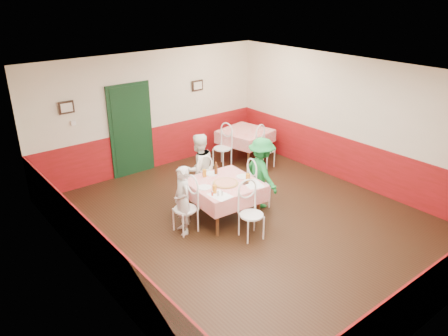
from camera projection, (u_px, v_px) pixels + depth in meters
floor at (249, 222)px, 8.34m from camera, size 7.00×7.00×0.00m
ceiling at (253, 75)px, 7.24m from camera, size 7.00×7.00×0.00m
back_wall at (152, 112)px, 10.30m from camera, size 6.00×0.10×2.80m
front_wall at (445, 235)px, 5.27m from camera, size 6.00×0.10×2.80m
left_wall at (91, 202)px, 6.06m from camera, size 0.10×7.00×2.80m
right_wall at (353, 122)px, 9.51m from camera, size 0.10×7.00×2.80m
wainscot_back at (155, 147)px, 10.64m from camera, size 6.00×0.03×1.00m
wainscot_front at (430, 294)px, 5.64m from camera, size 6.00×0.03×1.00m
wainscot_left at (99, 256)px, 6.42m from camera, size 0.03×7.00×1.00m
wainscot_right at (348, 161)px, 9.86m from camera, size 0.03×7.00×1.00m
door at (131, 131)px, 10.05m from camera, size 0.96×0.06×2.10m
picture_left at (66, 107)px, 8.93m from camera, size 0.32×0.03×0.26m
picture_right at (197, 85)px, 10.83m from camera, size 0.32×0.03×0.26m
thermostat at (73, 123)px, 9.13m from camera, size 0.10×0.03×0.10m
main_table at (224, 200)px, 8.32m from camera, size 1.30×1.30×0.77m
second_table at (245, 145)px, 11.17m from camera, size 1.32×1.32×0.77m
chair_left at (185, 209)px, 7.85m from camera, size 0.42×0.42×0.90m
chair_right at (259, 186)px, 8.74m from camera, size 0.50×0.50×0.90m
chair_far at (200, 182)px, 8.94m from camera, size 0.44×0.44×0.90m
chair_near at (252, 215)px, 7.65m from camera, size 0.50×0.50×0.90m
chair_second_a at (222, 148)px, 10.71m from camera, size 0.50×0.50×0.90m
chair_second_b at (266, 150)px, 10.61m from camera, size 0.50×0.50×0.90m
pizza at (226, 183)px, 8.11m from camera, size 0.50×0.50×0.03m
plate_left at (204, 187)px, 7.95m from camera, size 0.27×0.27×0.01m
plate_right at (243, 177)px, 8.39m from camera, size 0.27×0.27×0.01m
plate_far at (212, 174)px, 8.52m from camera, size 0.27×0.27×0.01m
glass_a at (215, 189)px, 7.73m from camera, size 0.08×0.08×0.15m
glass_b at (248, 177)px, 8.19m from camera, size 0.09×0.09×0.15m
glass_c at (204, 173)px, 8.38m from camera, size 0.08×0.08×0.14m
beer_bottle at (216, 169)px, 8.45m from camera, size 0.07×0.07×0.24m
shaker_a at (218, 194)px, 7.63m from camera, size 0.04×0.04×0.09m
shaker_b at (222, 193)px, 7.64m from camera, size 0.04×0.04×0.09m
shaker_c at (212, 193)px, 7.64m from camera, size 0.04×0.04×0.09m
menu_left at (220, 196)px, 7.66m from camera, size 0.33×0.42×0.00m
menu_right at (253, 184)px, 8.10m from camera, size 0.40×0.47×0.00m
wallet at (245, 183)px, 8.12m from camera, size 0.12×0.10×0.02m
diner_left at (182, 200)px, 7.75m from camera, size 0.39×0.52×1.28m
diner_far at (199, 168)px, 8.87m from camera, size 0.72×0.56×1.46m
diner_right at (261, 173)px, 8.66m from camera, size 0.69×1.01×1.45m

